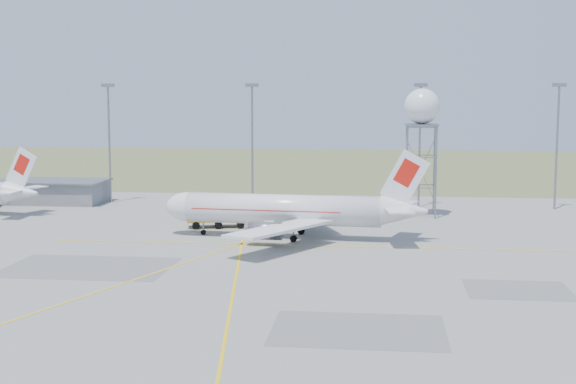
# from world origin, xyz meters

# --- Properties ---
(ground) EXTENTS (400.00, 400.00, 0.00)m
(ground) POSITION_xyz_m (0.00, 0.00, 0.00)
(ground) COLOR gray
(ground) RESTS_ON ground
(grass_strip) EXTENTS (400.00, 120.00, 0.03)m
(grass_strip) POSITION_xyz_m (0.00, 140.00, 0.01)
(grass_strip) COLOR #546336
(grass_strip) RESTS_ON ground
(building_grey) EXTENTS (19.00, 10.00, 3.90)m
(building_grey) POSITION_xyz_m (-45.00, 64.00, 1.97)
(building_grey) COLOR gray
(building_grey) RESTS_ON ground
(mast_a) EXTENTS (2.20, 0.50, 20.50)m
(mast_a) POSITION_xyz_m (-35.00, 66.00, 12.07)
(mast_a) COLOR gray
(mast_a) RESTS_ON ground
(mast_b) EXTENTS (2.20, 0.50, 20.50)m
(mast_b) POSITION_xyz_m (-10.00, 66.00, 12.07)
(mast_b) COLOR gray
(mast_b) RESTS_ON ground
(mast_c) EXTENTS (2.20, 0.50, 20.50)m
(mast_c) POSITION_xyz_m (18.00, 66.00, 12.07)
(mast_c) COLOR gray
(mast_c) RESTS_ON ground
(mast_d) EXTENTS (2.20, 0.50, 20.50)m
(mast_d) POSITION_xyz_m (40.00, 66.00, 12.07)
(mast_d) COLOR gray
(mast_d) RESTS_ON ground
(airliner_main) EXTENTS (35.06, 33.98, 11.92)m
(airliner_main) POSITION_xyz_m (-0.46, 35.22, 3.65)
(airliner_main) COLOR white
(airliner_main) RESTS_ON ground
(radar_tower) EXTENTS (5.42, 5.42, 19.61)m
(radar_tower) POSITION_xyz_m (17.77, 56.00, 11.00)
(radar_tower) COLOR gray
(radar_tower) RESTS_ON ground
(fire_truck) EXTENTS (9.23, 5.09, 3.52)m
(fire_truck) POSITION_xyz_m (-10.90, 42.45, 1.69)
(fire_truck) COLOR gold
(fire_truck) RESTS_ON ground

